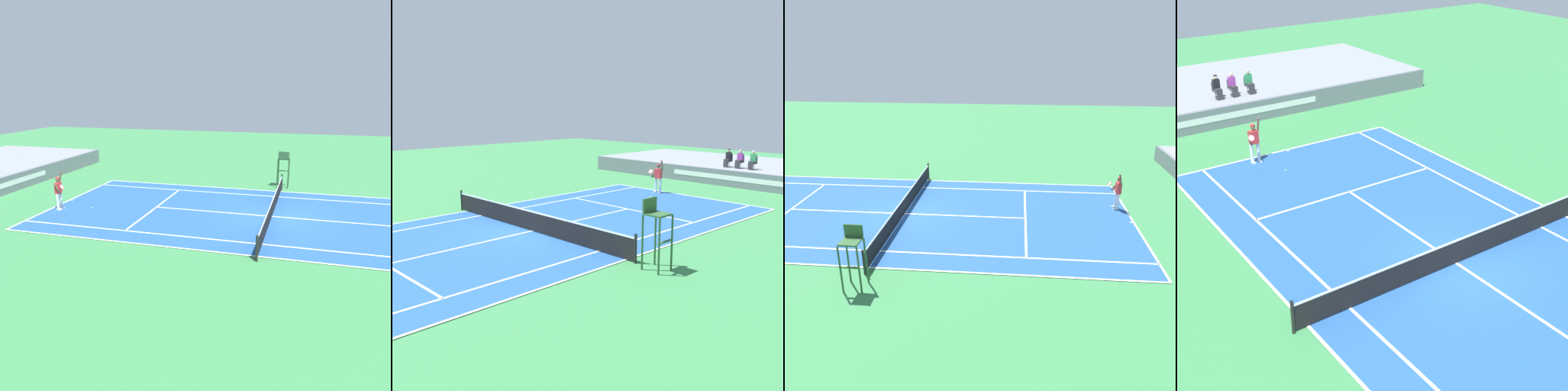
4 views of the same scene
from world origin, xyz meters
The scene contains 7 objects.
ground_plane centered at (0.00, 0.00, 0.00)m, with size 80.00×80.00×0.00m, color #387F47.
court centered at (0.00, 0.00, 0.01)m, with size 11.08×23.88×0.03m.
net centered at (0.00, 0.00, 0.52)m, with size 11.98×0.10×1.07m.
barrier_wall centered at (0.00, 16.59, 0.56)m, with size 24.21×0.25×1.11m.
tennis_player centered at (-1.82, 11.37, 0.99)m, with size 0.76×0.66×2.08m.
tennis_ball centered at (-1.14, 9.77, 0.03)m, with size 0.07×0.07×0.07m, color #D1E533.
umpire_chair centered at (6.80, 0.00, 1.56)m, with size 0.77×0.77×2.44m.
Camera 1 is at (-21.16, -1.84, 6.62)m, focal length 38.71 mm.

